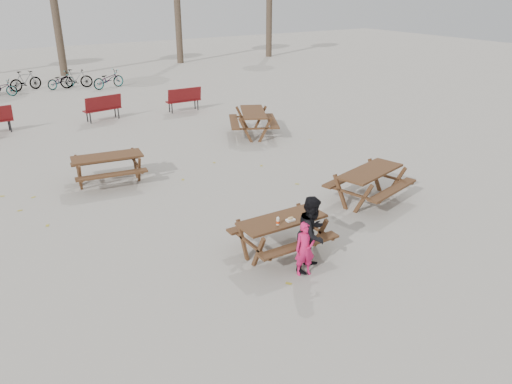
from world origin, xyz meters
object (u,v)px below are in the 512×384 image
picnic_table_north (109,170)px  picnic_table_far (253,123)px  picnic_table_east (369,186)px  main_picnic_table (282,227)px  soda_bottle (278,221)px  child (305,249)px  adult (312,233)px  food_tray (290,220)px

picnic_table_north → picnic_table_far: (5.86, 1.94, 0.04)m
picnic_table_east → picnic_table_far: 6.65m
main_picnic_table → soda_bottle: soda_bottle is taller
main_picnic_table → child: child is taller
picnic_table_east → main_picnic_table: bearing=-178.4°
soda_bottle → picnic_table_east: 3.82m
picnic_table_north → soda_bottle: bearing=-66.8°
picnic_table_east → picnic_table_far: size_ratio=0.94×
main_picnic_table → picnic_table_north: picnic_table_north is taller
adult → picnic_table_east: size_ratio=0.78×
soda_bottle → adult: adult is taller
food_tray → child: (-0.17, -0.73, -0.25)m
main_picnic_table → picnic_table_north: (-1.86, 5.70, -0.19)m
main_picnic_table → adult: adult is taller
picnic_table_east → picnic_table_far: (0.62, 6.62, 0.03)m
food_tray → soda_bottle: (-0.31, -0.01, 0.05)m
food_tray → picnic_table_east: bearing=19.7°
main_picnic_table → picnic_table_east: bearing=16.8°
food_tray → child: bearing=-103.4°
soda_bottle → picnic_table_north: 6.12m
adult → main_picnic_table: bearing=74.1°
picnic_table_east → picnic_table_far: bearing=69.5°
food_tray → picnic_table_north: bearing=108.4°
food_tray → adult: (0.06, -0.63, -0.04)m
picnic_table_east → picnic_table_north: (-5.24, 4.68, -0.02)m
food_tray → adult: size_ratio=0.12×
main_picnic_table → child: 0.90m
adult → picnic_table_east: bearing=2.6°
picnic_table_far → adult: bearing=-178.2°
adult → picnic_table_east: adult is taller
adult → soda_bottle: bearing=94.8°
main_picnic_table → food_tray: bearing=-62.7°
main_picnic_table → soda_bottle: (-0.23, -0.18, 0.26)m
food_tray → picnic_table_far: picnic_table_far is taller
soda_bottle → picnic_table_far: (4.22, 7.82, -0.40)m
adult → picnic_table_north: 6.80m
main_picnic_table → food_tray: food_tray is taller
picnic_table_east → picnic_table_far: picnic_table_far is taller
soda_bottle → adult: size_ratio=0.11×
food_tray → picnic_table_far: bearing=63.4°
adult → picnic_table_north: bearing=80.6°
picnic_table_north → picnic_table_far: 6.17m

